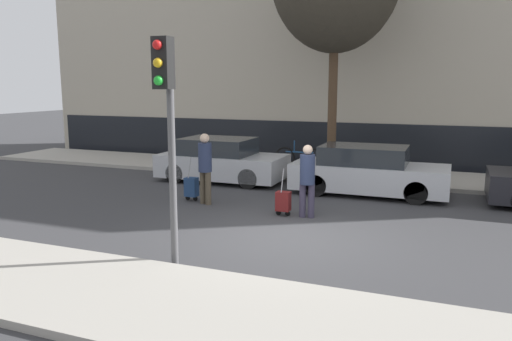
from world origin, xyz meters
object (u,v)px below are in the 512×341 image
object	(u,v)px
pedestrian_left	(205,164)
pedestrian_right	(307,177)
parked_car_0	(221,161)
trolley_left	(191,187)
parked_car_1	(368,172)
trolley_right	(283,201)
parked_bicycle	(299,157)
traffic_light	(167,106)

from	to	relation	value
pedestrian_left	pedestrian_right	bearing A→B (deg)	14.58
parked_car_0	trolley_left	world-z (taller)	parked_car_0
pedestrian_left	trolley_left	xyz separation A→B (m)	(-0.51, 0.19, -0.66)
parked_car_1	pedestrian_left	size ratio (longest dim) A/B	2.33
pedestrian_right	trolley_right	xyz separation A→B (m)	(-0.55, -0.06, -0.61)
pedestrian_left	parked_bicycle	size ratio (longest dim) A/B	1.02
trolley_right	parked_bicycle	bearing A→B (deg)	103.16
pedestrian_left	trolley_right	world-z (taller)	pedestrian_left
trolley_left	pedestrian_right	xyz separation A→B (m)	(3.25, -0.49, 0.58)
trolley_left	pedestrian_right	distance (m)	3.34
parked_car_1	parked_bicycle	size ratio (longest dim) A/B	2.36
parked_car_1	trolley_left	size ratio (longest dim) A/B	3.63
trolley_right	pedestrian_right	bearing A→B (deg)	6.46
pedestrian_right	traffic_light	distance (m)	4.40
parked_car_0	pedestrian_left	bearing A→B (deg)	-71.99
trolley_right	traffic_light	size ratio (longest dim) A/B	0.30
trolley_left	traffic_light	bearing A→B (deg)	-65.15
trolley_left	traffic_light	distance (m)	5.31
parked_car_1	parked_bicycle	xyz separation A→B (m)	(-2.80, 2.81, -0.14)
traffic_light	parked_bicycle	bearing A→B (deg)	93.98
traffic_light	trolley_left	bearing A→B (deg)	114.85
parked_car_1	trolley_right	xyz separation A→B (m)	(-1.44, -3.03, -0.29)
parked_car_1	parked_bicycle	distance (m)	3.98
trolley_left	parked_car_1	bearing A→B (deg)	30.94
parked_car_0	parked_car_1	world-z (taller)	parked_car_0
trolley_left	parked_bicycle	bearing A→B (deg)	75.81
parked_car_0	parked_bicycle	size ratio (longest dim) A/B	2.21
trolley_left	trolley_right	distance (m)	2.76
trolley_left	pedestrian_right	size ratio (longest dim) A/B	0.69
parked_car_1	pedestrian_right	world-z (taller)	pedestrian_right
pedestrian_left	parked_car_1	bearing A→B (deg)	57.13
parked_car_1	pedestrian_left	xyz separation A→B (m)	(-3.63, -2.68, 0.39)
trolley_right	traffic_light	xyz separation A→B (m)	(-0.70, -3.79, 2.32)
trolley_right	parked_bicycle	size ratio (longest dim) A/B	0.62
parked_car_0	traffic_light	xyz separation A→B (m)	(2.45, -7.08, 2.02)
traffic_light	parked_bicycle	distance (m)	9.90
parked_car_1	trolley_left	bearing A→B (deg)	-149.06
parked_car_0	trolley_left	distance (m)	2.79
pedestrian_left	pedestrian_right	size ratio (longest dim) A/B	1.08
parked_car_0	trolley_left	size ratio (longest dim) A/B	3.40
parked_car_1	pedestrian_right	size ratio (longest dim) A/B	2.50
trolley_left	parked_car_0	bearing A→B (deg)	99.10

